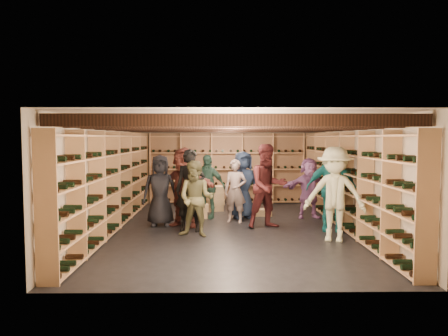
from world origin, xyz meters
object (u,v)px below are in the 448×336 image
person_0 (160,190)px  person_1 (190,190)px  person_6 (243,185)px  person_4 (331,189)px  person_10 (207,186)px  person_3 (335,194)px  crate_stack_left (214,199)px  person_7 (235,191)px  crate_loose (262,212)px  person_2 (196,199)px  crate_stack_right (198,211)px  person_5 (184,187)px  person_11 (309,188)px  person_8 (268,186)px

person_0 → person_1: size_ratio=0.92×
person_6 → person_4: bearing=-63.8°
person_4 → person_6: 2.35m
person_1 → person_10: 1.57m
person_6 → person_1: bearing=-154.1°
person_3 → crate_stack_left: bearing=145.1°
person_3 → person_0: bearing=177.8°
person_0 → person_7: size_ratio=1.08×
crate_loose → person_4: bearing=-54.4°
person_10 → person_2: bearing=-76.2°
crate_stack_left → person_1: (-0.48, -2.58, 0.55)m
person_6 → person_7: bearing=-137.6°
crate_stack_right → person_5: size_ratio=0.28×
person_2 → person_6: person_6 is taller
person_6 → person_11: bearing=-23.3°
person_0 → person_2: size_ratio=1.05×
person_1 → person_2: size_ratio=1.14×
person_0 → person_5: 0.56m
crate_loose → person_5: bearing=-145.0°
person_0 → person_8: person_8 is taller
crate_stack_right → crate_loose: (1.63, 0.31, -0.08)m
crate_stack_left → person_2: size_ratio=0.44×
person_6 → person_10: size_ratio=1.05×
person_5 → person_7: bearing=45.4°
crate_stack_left → person_0: size_ratio=0.42×
crate_stack_right → person_5: person_5 is taller
crate_stack_right → person_2: size_ratio=0.33×
crate_loose → person_3: person_3 is taller
person_1 → person_6: (1.22, 1.49, -0.05)m
crate_loose → person_4: (1.32, -1.84, 0.83)m
person_0 → person_10: 1.40m
crate_stack_right → person_10: person_10 is taller
person_0 → person_10: person_0 is taller
crate_stack_right → person_3: person_3 is taller
person_4 → person_3: bearing=-89.9°
person_3 → person_10: bearing=156.8°
person_3 → person_5: 3.38m
person_2 → person_7: size_ratio=1.03×
person_2 → person_3: person_3 is taller
person_2 → person_5: person_5 is taller
crate_stack_right → person_8: person_8 is taller
crate_stack_right → person_3: size_ratio=0.28×
crate_loose → person_3: (1.15, -2.79, 0.84)m
person_2 → person_4: (2.89, 0.54, 0.14)m
crate_stack_left → person_6: person_6 is taller
person_1 → person_7: person_1 is taller
crate_stack_left → person_4: 3.68m
person_2 → person_0: bearing=142.4°
person_8 → person_11: person_8 is taller
person_7 → person_10: 0.89m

